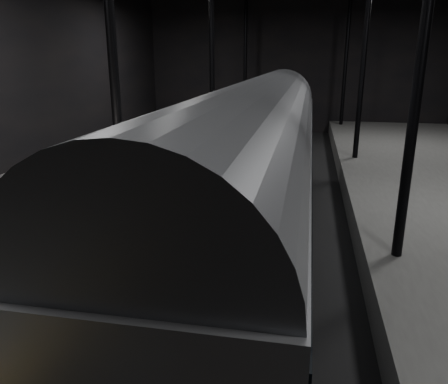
# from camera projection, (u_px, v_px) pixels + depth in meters

# --- Properties ---
(ground) EXTENTS (44.00, 44.00, 0.00)m
(ground) POSITION_uv_depth(u_px,v_px,m) (266.00, 225.00, 16.23)
(ground) COLOR black
(ground) RESTS_ON ground
(platform_left) EXTENTS (9.00, 43.80, 1.00)m
(platform_left) POSITION_uv_depth(u_px,v_px,m) (80.00, 201.00, 17.45)
(platform_left) COLOR #545451
(platform_left) RESTS_ON ground
(tactile_strip) EXTENTS (0.50, 43.80, 0.01)m
(tactile_strip) POSITION_uv_depth(u_px,v_px,m) (181.00, 195.00, 16.53)
(tactile_strip) COLOR olive
(tactile_strip) RESTS_ON platform_left
(track) EXTENTS (2.40, 43.00, 0.24)m
(track) POSITION_uv_depth(u_px,v_px,m) (266.00, 224.00, 16.21)
(track) COLOR #3F3328
(track) RESTS_ON ground
(train) EXTENTS (2.98, 19.89, 5.32)m
(train) POSITION_uv_depth(u_px,v_px,m) (261.00, 163.00, 12.96)
(train) COLOR #ADAFB5
(train) RESTS_ON ground
(woman) EXTENTS (0.69, 0.49, 1.76)m
(woman) POSITION_uv_depth(u_px,v_px,m) (118.00, 210.00, 12.27)
(woman) COLOR #94835A
(woman) RESTS_ON platform_left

